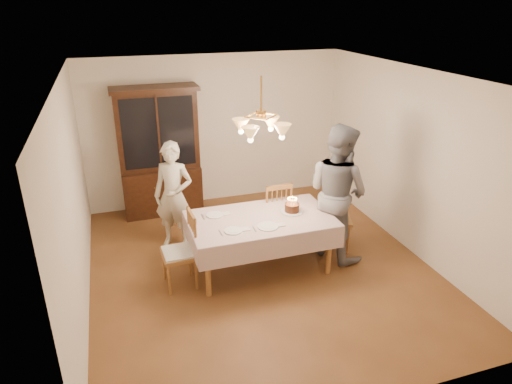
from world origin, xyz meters
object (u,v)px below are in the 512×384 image
object	(u,v)px
china_hutch	(159,154)
elderly_woman	(174,196)
dining_table	(261,223)
chair_far_side	(274,215)
birthday_cake	(292,208)

from	to	relation	value
china_hutch	elderly_woman	distance (m)	1.29
dining_table	elderly_woman	world-z (taller)	elderly_woman
china_hutch	chair_far_side	size ratio (longest dim) A/B	2.16
china_hutch	chair_far_side	distance (m)	2.26
dining_table	china_hutch	world-z (taller)	china_hutch
dining_table	birthday_cake	distance (m)	0.48
dining_table	birthday_cake	world-z (taller)	birthday_cake
china_hutch	chair_far_side	xyz separation A→B (m)	(1.45, -1.63, -0.60)
chair_far_side	birthday_cake	bearing A→B (deg)	-86.31
birthday_cake	elderly_woman	bearing A→B (deg)	146.90
chair_far_side	birthday_cake	world-z (taller)	chair_far_side
dining_table	china_hutch	size ratio (longest dim) A/B	0.88
china_hutch	birthday_cake	size ratio (longest dim) A/B	7.20
dining_table	elderly_woman	size ratio (longest dim) A/B	1.19
chair_far_side	dining_table	bearing A→B (deg)	-124.07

